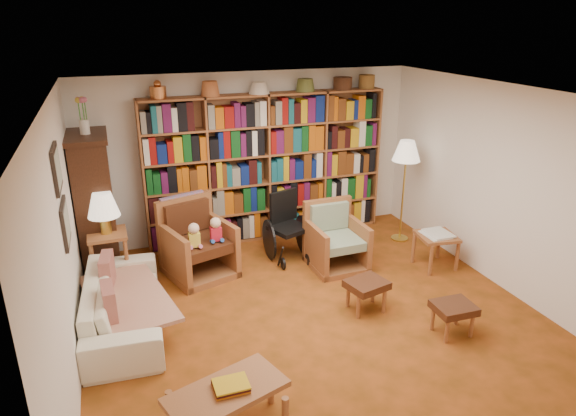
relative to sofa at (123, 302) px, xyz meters
name	(u,v)px	position (x,y,z in m)	size (l,w,h in m)	color
floor	(312,313)	(2.05, -0.47, -0.29)	(5.00, 5.00, 0.00)	#A24819
ceiling	(316,95)	(2.05, -0.47, 2.21)	(5.00, 5.00, 0.00)	white
wall_back	(251,156)	(2.05, 2.03, 0.96)	(5.00, 5.00, 0.00)	white
wall_front	(461,343)	(2.05, -2.97, 0.96)	(5.00, 5.00, 0.00)	white
wall_left	(63,245)	(-0.45, -0.47, 0.96)	(5.00, 5.00, 0.00)	white
wall_right	(502,188)	(4.55, -0.47, 0.96)	(5.00, 5.00, 0.00)	white
bookshelf	(267,163)	(2.25, 1.86, 0.88)	(3.60, 0.30, 2.42)	#98582F
curio_cabinet	(95,203)	(-0.20, 1.53, 0.67)	(0.50, 0.95, 2.40)	#3E1E11
framed_pictures	(61,196)	(-0.43, -0.17, 1.34)	(0.03, 0.52, 0.97)	black
sofa	(123,302)	(0.00, 0.00, 0.00)	(0.77, 1.97, 0.57)	#ECE5C8
sofa_throw	(128,301)	(0.05, 0.00, 0.01)	(0.79, 1.47, 0.04)	beige
cushion_left	(108,277)	(-0.13, 0.35, 0.16)	(0.12, 0.40, 0.40)	maroon
cushion_right	(110,308)	(-0.13, -0.35, 0.16)	(0.12, 0.38, 0.38)	maroon
side_table_lamp	(108,246)	(-0.10, 1.04, 0.25)	(0.47, 0.47, 0.71)	#98582F
table_lamp	(103,206)	(-0.10, 1.04, 0.78)	(0.39, 0.39, 0.53)	gold
armchair_leather	(197,243)	(1.01, 1.03, 0.12)	(1.04, 1.05, 1.01)	#98582F
armchair_sage	(334,241)	(2.80, 0.61, 0.05)	(0.72, 0.75, 0.88)	#98582F
wheelchair	(287,228)	(2.28, 1.07, 0.14)	(0.59, 0.75, 0.94)	black
floor_lamp	(406,155)	(4.12, 1.04, 1.05)	(0.41, 0.41, 1.55)	gold
side_table_papers	(436,240)	(4.07, 0.07, 0.11)	(0.56, 0.56, 0.50)	#98582F
footstool_a	(367,286)	(2.67, -0.61, 0.02)	(0.52, 0.47, 0.37)	#492313
footstool_b	(454,310)	(3.32, -1.35, 0.00)	(0.43, 0.37, 0.36)	#492313
coffee_table	(226,395)	(0.71, -1.90, 0.07)	(1.07, 0.76, 0.47)	#98582F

